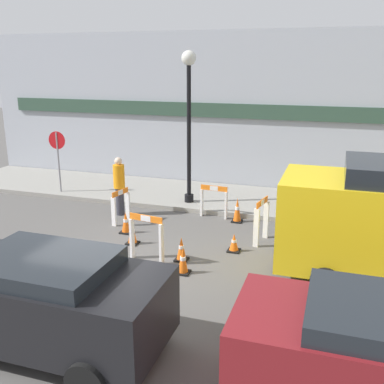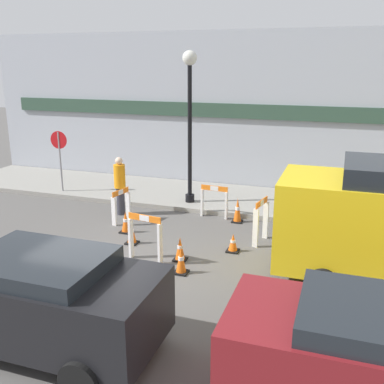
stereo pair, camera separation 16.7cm
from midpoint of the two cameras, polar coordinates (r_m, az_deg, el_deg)
The scene contains 17 objects.
ground_plane at distance 10.07m, azimuth -10.15°, elevation -10.25°, with size 60.00×60.00×0.00m, color #565451.
sidewalk_slab at distance 15.27m, azimuth 0.87°, elevation -0.46°, with size 18.00×3.19×0.14m.
storefront_facade at distance 16.32m, azimuth 2.76°, elevation 10.22°, with size 18.00×0.22×5.50m.
streetlamp_post at distance 13.79m, azimuth 0.07°, elevation 10.79°, with size 0.44×0.44×4.64m.
stop_sign at distance 15.89m, azimuth -16.18°, elevation 5.00°, with size 0.60×0.06×2.08m.
barricade_0 at distance 11.49m, azimuth 9.16°, elevation -3.54°, with size 0.27×0.76×1.15m.
barricade_1 at distance 13.23m, azimuth 3.20°, elevation -1.08°, with size 0.83×0.19×0.97m.
barricade_2 at distance 12.95m, azimuth -8.63°, elevation -1.66°, with size 0.26×0.72×0.98m.
barricade_3 at distance 10.36m, azimuth -5.53°, elevation -5.63°, with size 0.86×0.25×1.12m.
traffic_cone_0 at distance 11.00m, azimuth 5.66°, elevation -6.49°, with size 0.30×0.30×0.46m.
traffic_cone_1 at distance 9.85m, azimuth -0.91°, elevation -8.74°, with size 0.30×0.30×0.60m.
traffic_cone_2 at distance 11.48m, azimuth -7.25°, elevation -5.18°, with size 0.30×0.30×0.59m.
traffic_cone_3 at distance 10.45m, azimuth -1.07°, elevation -7.27°, with size 0.30×0.30×0.58m.
traffic_cone_4 at distance 12.23m, azimuth -8.04°, elevation -3.83°, with size 0.30×0.30×0.60m.
traffic_cone_5 at distance 12.94m, azimuth 6.17°, elevation -2.36°, with size 0.30×0.30×0.72m.
person_worker at distance 13.52m, azimuth -8.79°, elevation 1.03°, with size 0.43×0.43×1.76m.
parked_car_1 at distance 7.57m, azimuth -17.92°, elevation -12.45°, with size 3.81×1.90×1.60m.
Camera 2 is at (4.61, -7.80, 4.43)m, focal length 42.00 mm.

